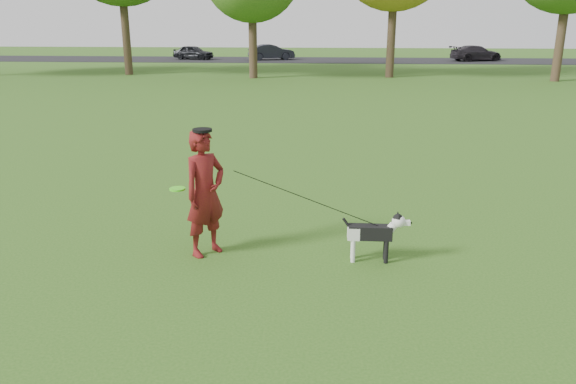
# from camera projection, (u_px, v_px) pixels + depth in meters

# --- Properties ---
(ground) EXTENTS (120.00, 120.00, 0.00)m
(ground) POSITION_uv_depth(u_px,v_px,m) (295.00, 256.00, 8.40)
(ground) COLOR #285116
(ground) RESTS_ON ground
(road) EXTENTS (120.00, 7.00, 0.02)m
(road) POSITION_uv_depth(u_px,v_px,m) (324.00, 60.00, 46.48)
(road) COLOR black
(road) RESTS_ON ground
(man) EXTENTS (0.79, 0.82, 1.90)m
(man) POSITION_uv_depth(u_px,v_px,m) (205.00, 193.00, 8.23)
(man) COLOR #5E0D17
(man) RESTS_ON ground
(dog) EXTENTS (1.00, 0.20, 0.76)m
(dog) POSITION_uv_depth(u_px,v_px,m) (375.00, 231.00, 8.10)
(dog) COLOR black
(dog) RESTS_ON ground
(car_left) EXTENTS (3.62, 2.20, 1.15)m
(car_left) POSITION_uv_depth(u_px,v_px,m) (193.00, 52.00, 47.07)
(car_left) COLOR black
(car_left) RESTS_ON road
(car_mid) EXTENTS (4.00, 2.40, 1.24)m
(car_mid) POSITION_uv_depth(u_px,v_px,m) (271.00, 52.00, 46.59)
(car_mid) COLOR black
(car_mid) RESTS_ON road
(car_right) EXTENTS (4.51, 2.90, 1.21)m
(car_right) POSITION_uv_depth(u_px,v_px,m) (476.00, 53.00, 45.44)
(car_right) COLOR black
(car_right) RESTS_ON road
(man_held_items) EXTENTS (3.14, 0.36, 1.40)m
(man_held_items) POSITION_uv_depth(u_px,v_px,m) (303.00, 197.00, 8.05)
(man_held_items) COLOR #4DED1E
(man_held_items) RESTS_ON ground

